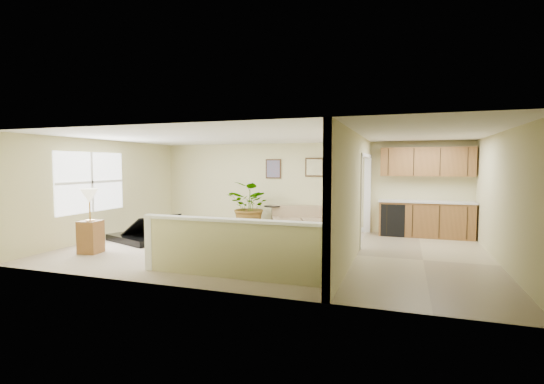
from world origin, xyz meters
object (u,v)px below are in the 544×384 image
(small_plant, at_px, (334,228))
(lamp_stand, at_px, (90,226))
(accent_table, at_px, (272,214))
(palm_plant, at_px, (251,206))
(piano_bench, at_px, (195,233))
(piano, at_px, (148,215))
(loveseat, at_px, (302,219))

(small_plant, xyz_separation_m, lamp_stand, (-4.58, -3.57, 0.35))
(accent_table, height_order, palm_plant, palm_plant)
(palm_plant, relative_size, small_plant, 2.89)
(palm_plant, xyz_separation_m, lamp_stand, (-2.16, -3.76, -0.11))
(piano_bench, relative_size, accent_table, 1.23)
(piano, height_order, small_plant, piano)
(piano, bearing_deg, loveseat, 56.91)
(piano_bench, height_order, accent_table, accent_table)
(accent_table, bearing_deg, lamp_stand, -123.37)
(piano, bearing_deg, small_plant, 44.02)
(loveseat, height_order, lamp_stand, lamp_stand)
(accent_table, bearing_deg, loveseat, 3.18)
(piano, relative_size, palm_plant, 1.38)
(loveseat, xyz_separation_m, accent_table, (-0.86, -0.05, 0.10))
(piano_bench, relative_size, small_plant, 1.59)
(accent_table, xyz_separation_m, small_plant, (1.88, -0.52, -0.22))
(piano_bench, relative_size, palm_plant, 0.55)
(loveseat, height_order, accent_table, loveseat)
(small_plant, bearing_deg, piano, -156.98)
(small_plant, relative_size, lamp_stand, 0.39)
(loveseat, bearing_deg, lamp_stand, -153.25)
(palm_plant, bearing_deg, accent_table, 31.86)
(piano, relative_size, piano_bench, 2.52)
(piano_bench, bearing_deg, palm_plant, 78.50)
(piano, xyz_separation_m, loveseat, (3.35, 2.42, -0.26))
(piano, distance_m, accent_table, 3.45)
(loveseat, relative_size, small_plant, 3.62)
(lamp_stand, bearing_deg, piano_bench, 40.28)
(piano, xyz_separation_m, piano_bench, (1.48, -0.28, -0.32))
(loveseat, distance_m, small_plant, 1.18)
(piano, height_order, loveseat, piano)
(piano_bench, xyz_separation_m, loveseat, (1.86, 2.71, 0.07))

